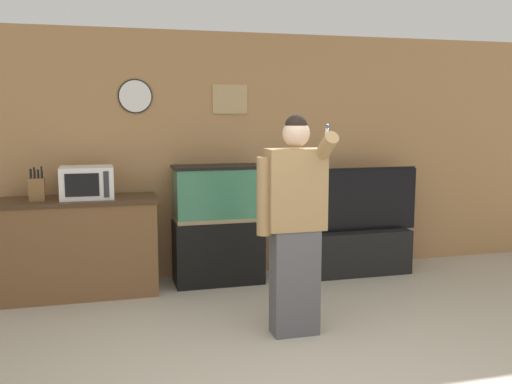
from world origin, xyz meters
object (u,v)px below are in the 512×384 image
at_px(microwave, 87,182).
at_px(person_standing, 294,222).
at_px(aquarium_on_stand, 218,225).
at_px(knife_block, 37,189).
at_px(tv_on_stand, 355,242).
at_px(counter_island, 80,247).

relative_size(microwave, person_standing, 0.28).
bearing_deg(microwave, aquarium_on_stand, 2.37).
relative_size(knife_block, person_standing, 0.18).
height_order(tv_on_stand, person_standing, person_standing).
bearing_deg(knife_block, aquarium_on_stand, 3.59).
relative_size(tv_on_stand, person_standing, 0.83).
distance_m(counter_island, microwave, 0.63).
bearing_deg(counter_island, aquarium_on_stand, 2.11).
bearing_deg(counter_island, person_standing, -41.58).
bearing_deg(tv_on_stand, aquarium_on_stand, 177.89).
bearing_deg(aquarium_on_stand, counter_island, -177.89).
xyz_separation_m(knife_block, aquarium_on_stand, (1.72, 0.11, -0.45)).
bearing_deg(tv_on_stand, counter_island, 179.89).
bearing_deg(knife_block, counter_island, 9.19).
distance_m(aquarium_on_stand, tv_on_stand, 1.54).
bearing_deg(tv_on_stand, microwave, 179.94).
bearing_deg(person_standing, tv_on_stand, 50.61).
xyz_separation_m(microwave, aquarium_on_stand, (1.28, 0.05, -0.49)).
bearing_deg(knife_block, microwave, 7.04).
height_order(knife_block, person_standing, person_standing).
relative_size(microwave, tv_on_stand, 0.34).
bearing_deg(aquarium_on_stand, tv_on_stand, -2.11).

